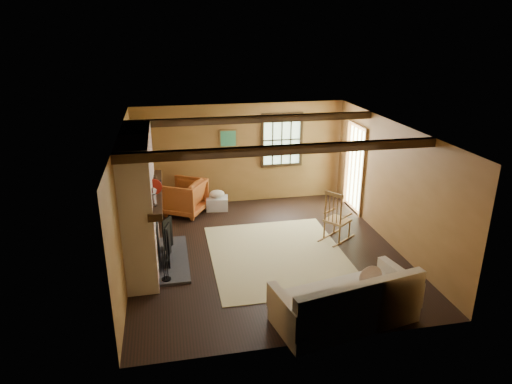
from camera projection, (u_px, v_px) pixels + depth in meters
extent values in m
plane|color=black|center=(265.00, 251.00, 8.78)|extent=(5.50, 5.50, 0.00)
cube|color=olive|center=(241.00, 154.00, 10.89)|extent=(5.00, 0.02, 2.40)
cube|color=olive|center=(312.00, 266.00, 5.83)|extent=(5.00, 0.02, 2.40)
cube|color=olive|center=(125.00, 203.00, 7.90)|extent=(0.02, 5.50, 2.40)
cube|color=olive|center=(392.00, 184.00, 8.82)|extent=(0.02, 5.50, 2.40)
cube|color=silver|center=(266.00, 129.00, 7.95)|extent=(5.00, 5.50, 0.02)
cube|color=#301E10|center=(283.00, 150.00, 6.87)|extent=(5.00, 0.12, 0.14)
cube|color=#301E10|center=(253.00, 119.00, 9.08)|extent=(5.00, 0.12, 0.14)
cube|color=#301E10|center=(282.00, 140.00, 10.95)|extent=(1.02, 0.06, 1.32)
cube|color=#A6C99A|center=(282.00, 140.00, 10.97)|extent=(0.90, 0.01, 1.20)
cube|color=#301E10|center=(282.00, 140.00, 10.96)|extent=(0.90, 0.03, 0.02)
cube|color=olive|center=(355.00, 169.00, 10.45)|extent=(0.06, 1.00, 2.06)
cube|color=#A6C99A|center=(356.00, 169.00, 10.46)|extent=(0.01, 0.80, 1.85)
cube|color=olive|center=(228.00, 138.00, 10.67)|extent=(0.42, 0.03, 0.42)
cube|color=#287865|center=(228.00, 139.00, 10.66)|extent=(0.36, 0.01, 0.36)
cube|color=#943D39|center=(140.00, 202.00, 7.95)|extent=(0.50, 2.20, 2.40)
cube|color=black|center=(147.00, 240.00, 8.22)|extent=(0.38, 1.00, 0.85)
cube|color=#39383D|center=(173.00, 259.00, 8.44)|extent=(0.55, 1.80, 0.05)
cube|color=#301E10|center=(156.00, 193.00, 7.95)|extent=(0.22, 2.30, 0.12)
cube|color=black|center=(168.00, 249.00, 8.09)|extent=(0.04, 0.31, 0.63)
cube|color=black|center=(168.00, 241.00, 8.39)|extent=(0.10, 0.31, 0.63)
cube|color=black|center=(168.00, 233.00, 8.69)|extent=(0.19, 0.27, 0.63)
cylinder|color=black|center=(166.00, 279.00, 7.71)|extent=(0.16, 0.16, 0.02)
cylinder|color=black|center=(163.00, 264.00, 7.57)|extent=(0.01, 0.01, 0.65)
cylinder|color=black|center=(165.00, 262.00, 7.60)|extent=(0.01, 0.01, 0.65)
cylinder|color=black|center=(167.00, 261.00, 7.63)|extent=(0.01, 0.01, 0.65)
cylinder|color=silver|center=(154.00, 200.00, 7.17)|extent=(0.09, 0.09, 0.20)
sphere|color=silver|center=(153.00, 191.00, 7.11)|extent=(0.11, 0.11, 0.11)
cylinder|color=red|center=(154.00, 187.00, 7.65)|extent=(0.27, 0.04, 0.27)
cube|color=black|center=(154.00, 185.00, 7.95)|extent=(0.26, 0.19, 0.13)
cylinder|color=#301E10|center=(155.00, 179.00, 8.29)|extent=(0.08, 0.08, 0.10)
cylinder|color=#301E10|center=(155.00, 177.00, 8.46)|extent=(0.07, 0.07, 0.08)
cube|color=beige|center=(278.00, 255.00, 8.63)|extent=(2.50, 3.00, 0.01)
cube|color=tan|center=(337.00, 220.00, 9.16)|extent=(0.59, 0.59, 0.05)
cube|color=olive|center=(334.00, 195.00, 8.82)|extent=(0.28, 0.36, 0.07)
cylinder|color=olive|center=(349.00, 229.00, 9.23)|extent=(0.03, 0.03, 0.40)
cylinder|color=olive|center=(334.00, 224.00, 9.46)|extent=(0.03, 0.03, 0.40)
cylinder|color=olive|center=(339.00, 235.00, 8.98)|extent=(0.03, 0.03, 0.40)
cylinder|color=olive|center=(324.00, 230.00, 9.22)|extent=(0.03, 0.03, 0.40)
cylinder|color=olive|center=(341.00, 211.00, 8.81)|extent=(0.03, 0.03, 0.68)
cylinder|color=olive|center=(326.00, 206.00, 9.04)|extent=(0.03, 0.03, 0.68)
cylinder|color=olive|center=(337.00, 210.00, 8.87)|extent=(0.02, 0.02, 0.56)
cylinder|color=olive|center=(333.00, 209.00, 8.93)|extent=(0.02, 0.02, 0.56)
cylinder|color=olive|center=(329.00, 208.00, 8.99)|extent=(0.02, 0.02, 0.56)
cube|color=olive|center=(346.00, 216.00, 8.98)|extent=(0.33, 0.25, 0.03)
cube|color=olive|center=(330.00, 211.00, 9.23)|extent=(0.33, 0.25, 0.03)
cube|color=olive|center=(344.00, 241.00, 9.18)|extent=(0.64, 0.48, 0.03)
cube|color=olive|center=(329.00, 235.00, 9.41)|extent=(0.64, 0.48, 0.03)
cube|color=silver|center=(344.00, 307.00, 6.66)|extent=(2.18, 1.30, 0.45)
cube|color=silver|center=(361.00, 301.00, 6.21)|extent=(2.03, 0.55, 0.56)
cube|color=silver|center=(285.00, 310.00, 6.24)|extent=(0.32, 0.93, 0.41)
cube|color=silver|center=(399.00, 281.00, 6.94)|extent=(0.32, 0.93, 0.41)
ellipsoid|color=silver|center=(371.00, 277.00, 6.82)|extent=(0.38, 0.20, 0.37)
cylinder|color=brown|center=(156.00, 208.00, 10.73)|extent=(0.38, 0.11, 0.11)
cylinder|color=brown|center=(161.00, 207.00, 10.75)|extent=(0.38, 0.11, 0.11)
cylinder|color=brown|center=(166.00, 207.00, 10.78)|extent=(0.38, 0.11, 0.11)
cylinder|color=brown|center=(155.00, 203.00, 10.69)|extent=(0.38, 0.11, 0.11)
cylinder|color=brown|center=(161.00, 203.00, 10.71)|extent=(0.38, 0.11, 0.11)
cylinder|color=brown|center=(166.00, 202.00, 10.74)|extent=(0.38, 0.11, 0.11)
cube|color=silver|center=(217.00, 203.00, 10.73)|extent=(0.55, 0.44, 0.30)
ellipsoid|color=silver|center=(217.00, 194.00, 10.65)|extent=(0.42, 0.38, 0.18)
imported|color=#BF6026|center=(184.00, 197.00, 10.42)|extent=(1.18, 1.17, 0.80)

